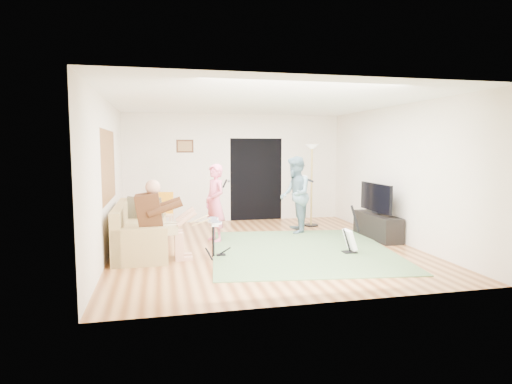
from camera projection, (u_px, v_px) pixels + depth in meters
floor at (263, 247)px, 8.07m from camera, size 6.00×6.00×0.00m
walls at (263, 176)px, 7.93m from camera, size 5.50×6.00×2.70m
ceiling at (263, 102)px, 7.79m from camera, size 6.00×6.00×0.00m
window_blinds at (109, 166)px, 7.50m from camera, size 0.00×2.05×2.05m
doorway at (256, 179)px, 10.98m from camera, size 2.10×0.00×2.10m
picture_frame at (185, 146)px, 10.50m from camera, size 0.42×0.03×0.32m
area_rug at (301, 250)px, 7.80m from camera, size 3.62×3.89×0.02m
sofa at (137, 236)px, 7.67m from camera, size 0.88×2.13×0.86m
drummer at (161, 229)px, 7.10m from camera, size 0.88×0.49×1.35m
drum_kit at (213, 240)px, 7.32m from camera, size 0.36×0.64×0.66m
singer at (215, 203)px, 8.49m from camera, size 0.55×0.66×1.55m
microphone at (225, 184)px, 8.49m from camera, size 0.06×0.06×0.24m
guitarist at (295, 195)px, 9.35m from camera, size 0.80×0.94×1.68m
guitar_held at (304, 181)px, 9.36m from camera, size 0.22×0.61×0.26m
guitar_spare at (350, 240)px, 7.56m from camera, size 0.31×0.28×0.86m
torchiere_lamp at (312, 170)px, 10.11m from camera, size 0.35×0.35×1.94m
dining_chair at (164, 219)px, 9.35m from camera, size 0.44×0.46×0.89m
tv_cabinet at (377, 226)px, 8.84m from camera, size 0.40×1.40×0.50m
television at (376, 197)px, 8.76m from camera, size 0.06×1.19×0.58m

